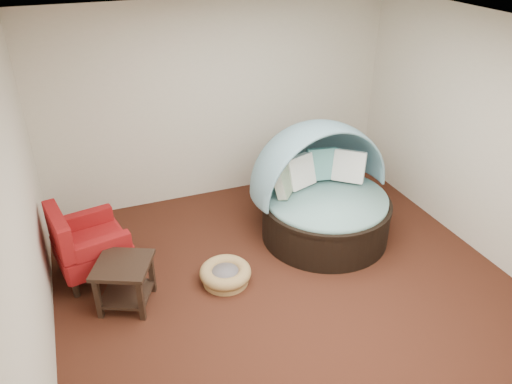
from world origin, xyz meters
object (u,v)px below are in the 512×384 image
object	(u,v)px
canopy_daybed	(323,186)
pet_basket	(225,274)
side_table	(125,278)
red_armchair	(86,244)

from	to	relation	value
canopy_daybed	pet_basket	distance (m)	1.68
canopy_daybed	side_table	bearing A→B (deg)	-173.70
pet_basket	red_armchair	bearing A→B (deg)	153.42
pet_basket	red_armchair	size ratio (longest dim) A/B	0.74
pet_basket	canopy_daybed	bearing A→B (deg)	19.25
red_armchair	side_table	xyz separation A→B (m)	(0.32, -0.68, -0.07)
pet_basket	side_table	bearing A→B (deg)	178.21
side_table	red_armchair	bearing A→B (deg)	115.50
canopy_daybed	side_table	size ratio (longest dim) A/B	2.47
red_armchair	side_table	distance (m)	0.75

